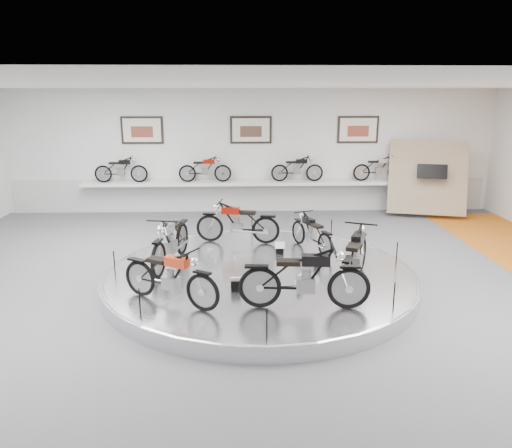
{
  "coord_description": "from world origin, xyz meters",
  "views": [
    {
      "loc": [
        -0.45,
        -9.41,
        3.88
      ],
      "look_at": [
        -0.07,
        0.6,
        1.23
      ],
      "focal_mm": 35.0,
      "sensor_mm": 36.0,
      "label": 1
    }
  ],
  "objects_px": {
    "bike_d": "(170,276)",
    "bike_e": "(305,278)",
    "shelf": "(251,183)",
    "bike_f": "(355,256)",
    "bike_b": "(238,222)",
    "display_platform": "(260,278)",
    "bike_c": "(171,240)",
    "bike_a": "(311,232)"
  },
  "relations": [
    {
      "from": "bike_f",
      "to": "bike_b",
      "type": "bearing_deg",
      "value": 62.45
    },
    {
      "from": "bike_a",
      "to": "bike_d",
      "type": "xyz_separation_m",
      "value": [
        -2.89,
        -2.9,
        0.07
      ]
    },
    {
      "from": "bike_a",
      "to": "bike_c",
      "type": "distance_m",
      "value": 3.26
    },
    {
      "from": "bike_a",
      "to": "bike_d",
      "type": "relative_size",
      "value": 0.86
    },
    {
      "from": "display_platform",
      "to": "bike_c",
      "type": "xyz_separation_m",
      "value": [
        -1.87,
        0.43,
        0.71
      ]
    },
    {
      "from": "shelf",
      "to": "bike_b",
      "type": "relative_size",
      "value": 6.28
    },
    {
      "from": "display_platform",
      "to": "bike_e",
      "type": "distance_m",
      "value": 2.1
    },
    {
      "from": "bike_c",
      "to": "bike_e",
      "type": "distance_m",
      "value": 3.41
    },
    {
      "from": "shelf",
      "to": "bike_a",
      "type": "xyz_separation_m",
      "value": [
        1.25,
        -5.06,
        -0.26
      ]
    },
    {
      "from": "bike_a",
      "to": "bike_f",
      "type": "xyz_separation_m",
      "value": [
        0.54,
        -2.08,
        0.11
      ]
    },
    {
      "from": "bike_a",
      "to": "bike_e",
      "type": "bearing_deg",
      "value": 146.31
    },
    {
      "from": "shelf",
      "to": "bike_f",
      "type": "xyz_separation_m",
      "value": [
        1.79,
        -7.14,
        -0.15
      ]
    },
    {
      "from": "bike_c",
      "to": "bike_d",
      "type": "xyz_separation_m",
      "value": [
        0.24,
        -1.98,
        -0.05
      ]
    },
    {
      "from": "bike_a",
      "to": "bike_f",
      "type": "height_order",
      "value": "bike_f"
    },
    {
      "from": "display_platform",
      "to": "bike_f",
      "type": "relative_size",
      "value": 3.43
    },
    {
      "from": "bike_b",
      "to": "bike_f",
      "type": "relative_size",
      "value": 0.94
    },
    {
      "from": "bike_b",
      "to": "bike_c",
      "type": "distance_m",
      "value": 2.15
    },
    {
      "from": "bike_e",
      "to": "display_platform",
      "type": "bearing_deg",
      "value": 113.69
    },
    {
      "from": "shelf",
      "to": "bike_a",
      "type": "height_order",
      "value": "bike_a"
    },
    {
      "from": "bike_b",
      "to": "bike_d",
      "type": "xyz_separation_m",
      "value": [
        -1.18,
        -3.6,
        -0.01
      ]
    },
    {
      "from": "bike_d",
      "to": "bike_f",
      "type": "distance_m",
      "value": 3.52
    },
    {
      "from": "bike_a",
      "to": "bike_d",
      "type": "distance_m",
      "value": 4.09
    },
    {
      "from": "bike_a",
      "to": "bike_f",
      "type": "relative_size",
      "value": 0.79
    },
    {
      "from": "bike_d",
      "to": "bike_f",
      "type": "relative_size",
      "value": 0.92
    },
    {
      "from": "bike_d",
      "to": "bike_e",
      "type": "bearing_deg",
      "value": 23.53
    },
    {
      "from": "bike_b",
      "to": "display_platform",
      "type": "bearing_deg",
      "value": 112.57
    },
    {
      "from": "bike_a",
      "to": "bike_f",
      "type": "distance_m",
      "value": 2.15
    },
    {
      "from": "display_platform",
      "to": "bike_a",
      "type": "distance_m",
      "value": 1.93
    },
    {
      "from": "shelf",
      "to": "bike_d",
      "type": "bearing_deg",
      "value": -101.6
    },
    {
      "from": "display_platform",
      "to": "bike_c",
      "type": "distance_m",
      "value": 2.04
    },
    {
      "from": "display_platform",
      "to": "bike_f",
      "type": "bearing_deg",
      "value": -22.31
    },
    {
      "from": "bike_b",
      "to": "bike_d",
      "type": "distance_m",
      "value": 3.79
    },
    {
      "from": "bike_d",
      "to": "bike_e",
      "type": "height_order",
      "value": "bike_e"
    },
    {
      "from": "bike_a",
      "to": "bike_c",
      "type": "bearing_deg",
      "value": 83.05
    },
    {
      "from": "shelf",
      "to": "bike_f",
      "type": "height_order",
      "value": "bike_f"
    },
    {
      "from": "bike_a",
      "to": "bike_d",
      "type": "height_order",
      "value": "bike_d"
    },
    {
      "from": "bike_e",
      "to": "shelf",
      "type": "bearing_deg",
      "value": 98.58
    },
    {
      "from": "bike_d",
      "to": "bike_c",
      "type": "bearing_deg",
      "value": 127.8
    },
    {
      "from": "display_platform",
      "to": "bike_e",
      "type": "height_order",
      "value": "bike_e"
    },
    {
      "from": "bike_b",
      "to": "bike_d",
      "type": "relative_size",
      "value": 1.02
    },
    {
      "from": "shelf",
      "to": "bike_b",
      "type": "distance_m",
      "value": 4.38
    },
    {
      "from": "bike_d",
      "to": "bike_f",
      "type": "height_order",
      "value": "bike_f"
    }
  ]
}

